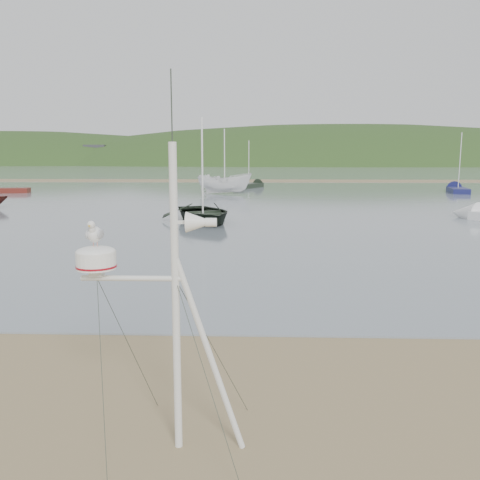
{
  "coord_description": "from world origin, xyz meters",
  "views": [
    {
      "loc": [
        2.07,
        -6.21,
        3.77
      ],
      "look_at": [
        1.82,
        1.0,
        2.57
      ],
      "focal_mm": 38.0,
      "sensor_mm": 36.0,
      "label": 1
    }
  ],
  "objects_px": {
    "sailboat_dark_mid": "(255,185)",
    "sailboat_blue_far": "(455,189)",
    "boat_white": "(225,167)",
    "boat_dark": "(202,174)",
    "mast_rig": "(172,364)"
  },
  "relations": [
    {
      "from": "mast_rig",
      "to": "boat_dark",
      "type": "distance_m",
      "value": 22.34
    },
    {
      "from": "sailboat_blue_far",
      "to": "mast_rig",
      "type": "bearing_deg",
      "value": -114.43
    },
    {
      "from": "sailboat_dark_mid",
      "to": "sailboat_blue_far",
      "type": "relative_size",
      "value": 0.87
    },
    {
      "from": "mast_rig",
      "to": "sailboat_blue_far",
      "type": "relative_size",
      "value": 0.7
    },
    {
      "from": "boat_dark",
      "to": "sailboat_dark_mid",
      "type": "relative_size",
      "value": 0.91
    },
    {
      "from": "mast_rig",
      "to": "sailboat_blue_far",
      "type": "xyz_separation_m",
      "value": [
        21.91,
        48.23,
        -0.85
      ]
    },
    {
      "from": "mast_rig",
      "to": "boat_white",
      "type": "xyz_separation_m",
      "value": [
        -2.16,
        44.1,
        1.56
      ]
    },
    {
      "from": "sailboat_dark_mid",
      "to": "sailboat_blue_far",
      "type": "distance_m",
      "value": 22.16
    },
    {
      "from": "mast_rig",
      "to": "sailboat_dark_mid",
      "type": "distance_m",
      "value": 54.97
    },
    {
      "from": "mast_rig",
      "to": "sailboat_blue_far",
      "type": "bearing_deg",
      "value": 65.57
    },
    {
      "from": "mast_rig",
      "to": "sailboat_dark_mid",
      "type": "bearing_deg",
      "value": 89.17
    },
    {
      "from": "mast_rig",
      "to": "boat_white",
      "type": "height_order",
      "value": "boat_white"
    },
    {
      "from": "sailboat_dark_mid",
      "to": "sailboat_blue_far",
      "type": "height_order",
      "value": "sailboat_blue_far"
    },
    {
      "from": "boat_white",
      "to": "boat_dark",
      "type": "bearing_deg",
      "value": -179.86
    },
    {
      "from": "boat_white",
      "to": "sailboat_blue_far",
      "type": "bearing_deg",
      "value": -80.6
    }
  ]
}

